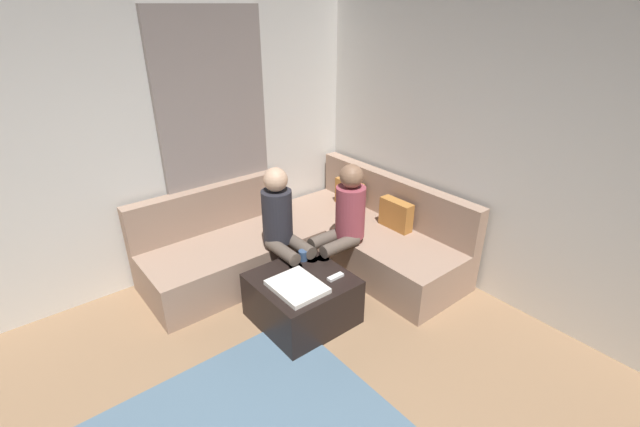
# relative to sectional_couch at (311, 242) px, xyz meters

# --- Properties ---
(wall_back) EXTENTS (6.00, 0.12, 2.70)m
(wall_back) POSITION_rel_sectional_couch_xyz_m (2.08, 1.06, 1.07)
(wall_back) COLOR silver
(wall_back) RESTS_ON ground_plane
(wall_left) EXTENTS (0.12, 6.00, 2.70)m
(wall_left) POSITION_rel_sectional_couch_xyz_m (-0.86, -1.88, 1.07)
(wall_left) COLOR silver
(wall_left) RESTS_ON ground_plane
(curtain_panel) EXTENTS (0.06, 1.10, 2.50)m
(curtain_panel) POSITION_rel_sectional_couch_xyz_m (-0.76, -0.58, 0.97)
(curtain_panel) COLOR gray
(curtain_panel) RESTS_ON ground_plane
(sectional_couch) EXTENTS (2.10, 2.55, 0.87)m
(sectional_couch) POSITION_rel_sectional_couch_xyz_m (0.00, 0.00, 0.00)
(sectional_couch) COLOR #9E7F6B
(sectional_couch) RESTS_ON ground_plane
(ottoman) EXTENTS (0.76, 0.76, 0.42)m
(ottoman) POSITION_rel_sectional_couch_xyz_m (0.63, -0.59, -0.07)
(ottoman) COLOR black
(ottoman) RESTS_ON ground_plane
(folded_blanket) EXTENTS (0.44, 0.36, 0.04)m
(folded_blanket) POSITION_rel_sectional_couch_xyz_m (0.73, -0.71, 0.16)
(folded_blanket) COLOR white
(folded_blanket) RESTS_ON ottoman
(coffee_mug) EXTENTS (0.08, 0.08, 0.10)m
(coffee_mug) POSITION_rel_sectional_couch_xyz_m (0.41, -0.41, 0.19)
(coffee_mug) COLOR #334C72
(coffee_mug) RESTS_ON ottoman
(game_remote) EXTENTS (0.05, 0.15, 0.02)m
(game_remote) POSITION_rel_sectional_couch_xyz_m (0.81, -0.37, 0.15)
(game_remote) COLOR white
(game_remote) RESTS_ON ottoman
(person_on_couch_back) EXTENTS (0.30, 0.60, 1.20)m
(person_on_couch_back) POSITION_rel_sectional_couch_xyz_m (0.41, 0.06, 0.38)
(person_on_couch_back) COLOR brown
(person_on_couch_back) RESTS_ON ground_plane
(person_on_couch_side) EXTENTS (0.60, 0.30, 1.20)m
(person_on_couch_side) POSITION_rel_sectional_couch_xyz_m (0.15, -0.43, 0.38)
(person_on_couch_side) COLOR brown
(person_on_couch_side) RESTS_ON ground_plane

